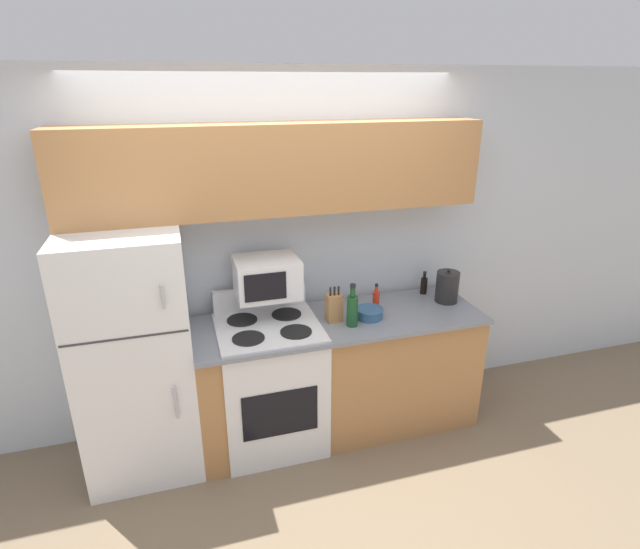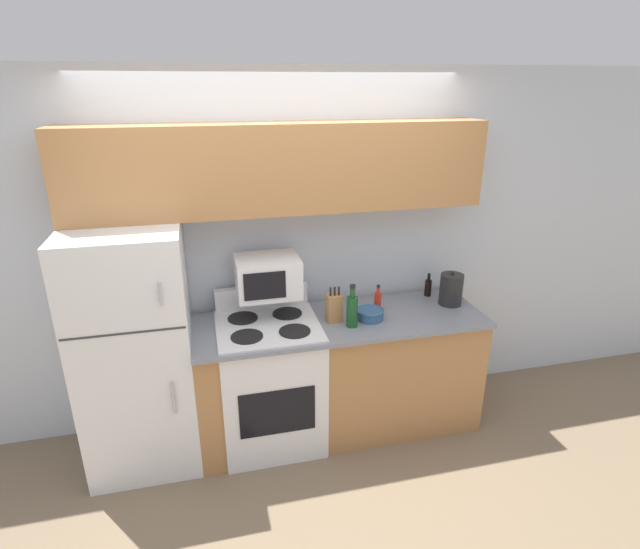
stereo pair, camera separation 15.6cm
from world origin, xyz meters
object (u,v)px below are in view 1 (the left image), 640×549
at_px(microwave, 267,277).
at_px(bottle_wine_green, 352,309).
at_px(knife_block, 334,307).
at_px(kettle, 447,287).
at_px(bottle_soy_sauce, 424,285).
at_px(stove, 271,383).
at_px(refrigerator, 135,355).
at_px(bowl, 369,313).
at_px(bottle_hot_sauce, 376,300).

distance_m(microwave, bottle_wine_green, 0.61).
relative_size(microwave, knife_block, 1.68).
relative_size(microwave, kettle, 1.66).
relative_size(bottle_soy_sauce, kettle, 0.70).
height_order(stove, microwave, microwave).
distance_m(bottle_wine_green, bottle_soy_sauce, 0.80).
height_order(microwave, bottle_wine_green, microwave).
distance_m(bottle_soy_sauce, kettle, 0.21).
xyz_separation_m(bottle_wine_green, kettle, (0.81, 0.17, -0.00)).
bearing_deg(refrigerator, microwave, 6.63).
bearing_deg(stove, bowl, -4.40).
relative_size(stove, bottle_soy_sauce, 5.99).
height_order(stove, bottle_soy_sauce, bottle_soy_sauce).
relative_size(stove, bottle_wine_green, 3.59).
height_order(bottle_soy_sauce, bottle_hot_sauce, bottle_hot_sauce).
xyz_separation_m(bowl, bottle_soy_sauce, (0.56, 0.28, 0.03)).
xyz_separation_m(bowl, bottle_hot_sauce, (0.09, 0.11, 0.04)).
distance_m(stove, microwave, 0.75).
bearing_deg(bottle_hot_sauce, kettle, -0.87).
relative_size(bottle_wine_green, kettle, 1.17).
bearing_deg(bottle_soy_sauce, kettle, -62.59).
relative_size(knife_block, bottle_hot_sauce, 1.26).
xyz_separation_m(refrigerator, bottle_wine_green, (1.40, -0.16, 0.20)).
relative_size(refrigerator, microwave, 3.86).
height_order(bowl, bottle_hot_sauce, bottle_hot_sauce).
bearing_deg(bowl, refrigerator, 176.84).
height_order(microwave, bottle_hot_sauce, microwave).
bearing_deg(refrigerator, knife_block, -2.14).
bearing_deg(stove, kettle, 2.04).
relative_size(stove, bowl, 5.57).
relative_size(bowl, kettle, 0.76).
relative_size(refrigerator, bowl, 8.47).
bearing_deg(stove, refrigerator, 177.87).
relative_size(microwave, bottle_wine_green, 1.41).
bearing_deg(bottle_hot_sauce, bowl, -130.08).
relative_size(refrigerator, bottle_soy_sauce, 9.09).
bearing_deg(bottle_soy_sauce, stove, -169.75).
xyz_separation_m(stove, bottle_soy_sauce, (1.27, 0.23, 0.50)).
height_order(refrigerator, bowl, refrigerator).
bearing_deg(knife_block, bottle_wine_green, -49.16).
bearing_deg(bottle_wine_green, bottle_soy_sauce, 26.28).
height_order(stove, bottle_hot_sauce, bottle_hot_sauce).
bearing_deg(bottle_wine_green, bottle_hot_sauce, 36.38).
height_order(bottle_wine_green, bottle_hot_sauce, bottle_wine_green).
xyz_separation_m(microwave, bottle_hot_sauce, (0.77, -0.08, -0.23)).
bearing_deg(bottle_hot_sauce, refrigerator, -179.12).
distance_m(bottle_soy_sauce, bottle_hot_sauce, 0.50).
xyz_separation_m(bottle_hot_sauce, kettle, (0.56, -0.01, 0.04)).
bearing_deg(knife_block, bottle_soy_sauce, 16.88).
bearing_deg(refrigerator, stove, -2.13).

